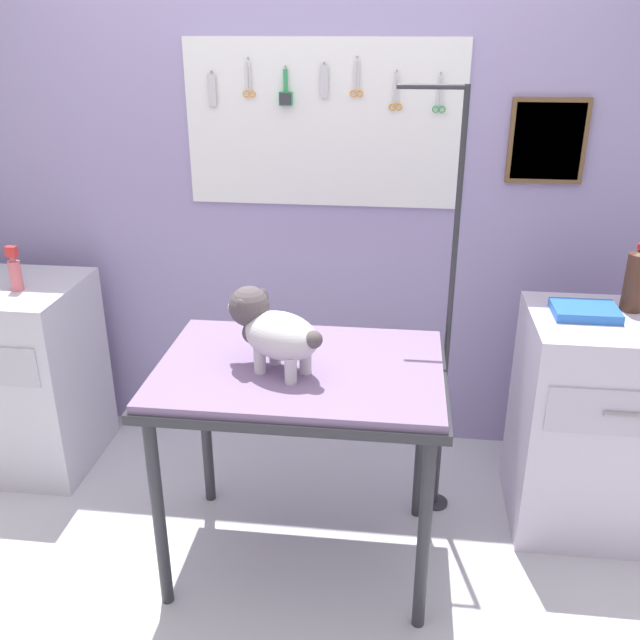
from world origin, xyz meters
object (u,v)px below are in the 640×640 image
Objects in this scene: grooming_arm at (446,333)px; spray_bottle_short at (15,272)px; counter_left at (2,374)px; soda_bottle at (636,280)px; grooming_table at (300,385)px; dog at (272,329)px; cabinet_right at (605,424)px.

spray_bottle_short is at bearing 177.31° from grooming_arm.
counter_left is 2.75m from soda_bottle.
spray_bottle_short is 0.73× the size of soda_bottle.
counter_left is at bearing 160.83° from grooming_table.
spray_bottle_short is (-1.80, 0.08, 0.15)m from grooming_arm.
grooming_arm reaches higher than dog.
grooming_arm is 1.81m from spray_bottle_short.
grooming_arm is 6.57× the size of soda_bottle.
counter_left is (-1.47, 0.51, -0.31)m from grooming_table.
cabinet_right is (1.17, 0.37, -0.30)m from grooming_table.
counter_left is (-1.38, 0.55, -0.54)m from dog.
soda_bottle is (2.51, 0.00, 0.07)m from spray_bottle_short.
dog is at bearing -161.85° from cabinet_right.
grooming_arm is 1.91× the size of cabinet_right.
grooming_arm reaches higher than grooming_table.
spray_bottle_short reaches higher than grooming_table.
soda_bottle is at bearing 21.33° from dog.
grooming_table is 0.65m from grooming_arm.
grooming_table is 0.25m from dog.
grooming_table is 1.58m from counter_left.
cabinet_right is 0.59m from soda_bottle.
grooming_arm is 0.75m from cabinet_right.
soda_bottle is (0.05, 0.10, 0.58)m from cabinet_right.
cabinet_right is (2.64, -0.14, 0.01)m from counter_left.
soda_bottle is (0.70, 0.09, 0.22)m from grooming_arm.
grooming_table is at bearing -19.85° from spray_bottle_short.
spray_bottle_short is (-2.46, 0.09, 0.51)m from cabinet_right.
soda_bottle is at bearing 0.10° from spray_bottle_short.
grooming_table is 5.28× the size of spray_bottle_short.
cabinet_right is at bearing -3.05° from counter_left.
grooming_arm is at bearing -172.75° from soda_bottle.
soda_bottle is (1.22, 0.47, 0.28)m from grooming_table.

